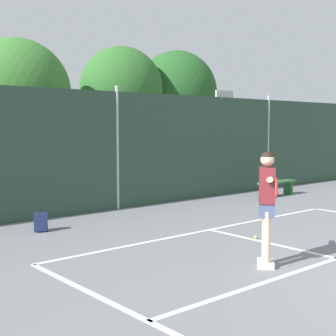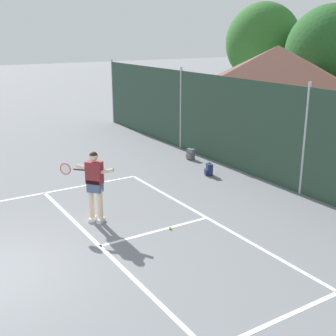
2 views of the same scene
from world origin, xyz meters
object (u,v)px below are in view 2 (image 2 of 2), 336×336
at_px(tennis_player, 94,181).
at_px(backpack_navy, 209,170).
at_px(tennis_ball, 170,228).
at_px(backpack_grey, 191,154).

distance_m(tennis_player, backpack_navy, 5.11).
bearing_deg(backpack_navy, tennis_ball, -49.23).
distance_m(tennis_ball, backpack_navy, 4.53).
bearing_deg(tennis_ball, backpack_navy, 130.77).
height_order(tennis_ball, backpack_grey, backpack_grey).
distance_m(tennis_player, tennis_ball, 2.22).
height_order(tennis_ball, backpack_navy, backpack_navy).
height_order(backpack_grey, backpack_navy, same).
relative_size(backpack_grey, backpack_navy, 1.00).
xyz_separation_m(backpack_grey, backpack_navy, (1.95, -0.60, 0.00)).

